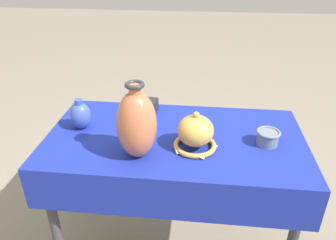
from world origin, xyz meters
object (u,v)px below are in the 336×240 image
vase_dome_bell (195,133)px  jar_round_cobalt (80,115)px  vase_tall_bulbous (137,124)px  cup_wide_slate (268,137)px  mosaic_tile_box (145,106)px

vase_dome_bell → jar_round_cobalt: (-0.53, 0.11, -0.00)m
vase_tall_bulbous → cup_wide_slate: bearing=14.9°
vase_tall_bulbous → jar_round_cobalt: vase_tall_bulbous is taller
vase_tall_bulbous → vase_dome_bell: (0.23, 0.08, -0.08)m
vase_tall_bulbous → jar_round_cobalt: (-0.31, 0.19, -0.08)m
vase_dome_bell → cup_wide_slate: 0.32m
mosaic_tile_box → cup_wide_slate: size_ratio=1.22×
vase_tall_bulbous → cup_wide_slate: vase_tall_bulbous is taller
vase_tall_bulbous → cup_wide_slate: 0.57m
jar_round_cobalt → cup_wide_slate: size_ratio=1.43×
vase_dome_bell → mosaic_tile_box: vase_dome_bell is taller
vase_tall_bulbous → vase_dome_bell: size_ratio=1.65×
vase_dome_bell → cup_wide_slate: (0.31, 0.06, -0.03)m
vase_dome_bell → vase_tall_bulbous: bearing=-160.1°
jar_round_cobalt → cup_wide_slate: (0.84, -0.05, -0.03)m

